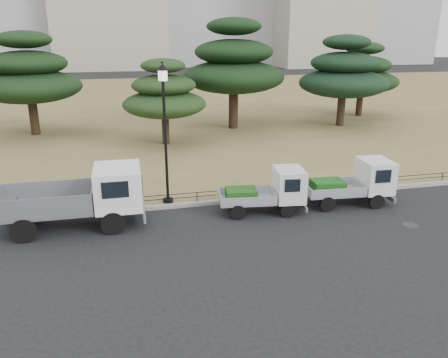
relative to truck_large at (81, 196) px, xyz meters
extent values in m
plane|color=black|center=(5.53, -1.50, -1.24)|extent=(220.00, 220.00, 0.00)
cube|color=olive|center=(5.53, 29.10, -1.16)|extent=(120.00, 56.00, 0.15)
cube|color=gray|center=(5.53, 1.10, -1.16)|extent=(120.00, 0.25, 0.16)
cylinder|color=black|center=(1.11, -0.96, -0.80)|extent=(0.87, 0.18, 0.87)
cylinder|color=black|center=(1.12, 0.95, -0.80)|extent=(0.87, 0.18, 0.87)
cylinder|color=black|center=(-1.90, -0.94, -0.80)|extent=(0.87, 0.18, 0.87)
cylinder|color=black|center=(-1.89, 0.96, -0.80)|extent=(0.87, 0.18, 0.87)
cube|color=#2D2D30|center=(-0.35, 0.00, -0.58)|extent=(4.86, 1.06, 0.15)
cube|color=slate|center=(-1.22, 0.01, -0.08)|extent=(3.38, 1.92, 0.85)
cube|color=silver|center=(1.36, -0.01, 0.25)|extent=(1.70, 2.07, 1.49)
cylinder|color=black|center=(7.78, -0.93, -0.94)|extent=(0.61, 0.23, 0.60)
cylinder|color=black|center=(7.94, 0.37, -0.94)|extent=(0.61, 0.23, 0.60)
cylinder|color=black|center=(5.81, -0.69, -0.94)|extent=(0.61, 0.23, 0.60)
cylinder|color=black|center=(5.97, 0.61, -0.94)|extent=(0.61, 0.23, 0.60)
cube|color=#2D2D30|center=(6.91, -0.16, -0.80)|extent=(3.27, 1.12, 0.14)
cube|color=#B1B2B8|center=(6.33, -0.09, -0.53)|extent=(2.36, 1.61, 0.40)
cube|color=silver|center=(8.03, -0.30, -0.09)|extent=(1.28, 1.59, 1.28)
cube|color=#1E5016|center=(6.11, -0.07, -0.43)|extent=(1.31, 1.02, 0.44)
cylinder|color=black|center=(11.67, -0.91, -0.92)|extent=(0.65, 0.22, 0.64)
cylinder|color=black|center=(11.79, 0.50, -0.92)|extent=(0.65, 0.22, 0.64)
cylinder|color=black|center=(9.56, -0.74, -0.92)|extent=(0.65, 0.22, 0.64)
cylinder|color=black|center=(9.67, 0.67, -0.92)|extent=(0.65, 0.22, 0.64)
cube|color=#2D2D30|center=(10.70, -0.12, -0.77)|extent=(3.47, 1.05, 0.15)
cube|color=#AEAFB5|center=(10.09, -0.07, -0.49)|extent=(2.47, 1.63, 0.42)
cube|color=silver|center=(11.91, -0.22, -0.03)|extent=(1.31, 1.66, 1.35)
cube|color=#1A5317|center=(9.85, -0.05, -0.38)|extent=(1.37, 1.04, 0.47)
cylinder|color=black|center=(3.32, 1.40, -1.01)|extent=(0.43, 0.43, 0.16)
cylinder|color=black|center=(3.32, 1.40, 1.50)|extent=(0.12, 0.12, 4.87)
cylinder|color=white|center=(3.32, 1.40, 4.13)|extent=(0.39, 0.39, 0.39)
cone|color=black|center=(3.32, 1.40, 4.45)|extent=(0.51, 0.51, 0.24)
cylinder|color=black|center=(5.53, 1.25, -0.89)|extent=(38.00, 0.03, 0.03)
cylinder|color=black|center=(5.53, 1.25, -0.71)|extent=(38.00, 0.03, 0.03)
cylinder|color=black|center=(5.53, 1.25, -0.89)|extent=(0.04, 0.04, 0.40)
cube|color=#151DA4|center=(-2.44, 1.41, -0.78)|extent=(1.56, 1.32, 0.63)
cube|color=#151DA4|center=(-2.18, 1.28, -0.33)|extent=(0.75, 0.69, 0.27)
cylinder|color=#2D2D30|center=(12.03, -2.70, -1.23)|extent=(0.60, 0.60, 0.01)
cylinder|color=black|center=(-4.36, 16.67, 0.27)|extent=(0.61, 0.61, 2.72)
ellipsoid|color=black|center=(-4.36, 16.67, 2.25)|extent=(6.99, 6.99, 2.24)
ellipsoid|color=black|center=(-4.36, 16.67, 3.78)|extent=(5.34, 5.34, 1.71)
ellipsoid|color=black|center=(-4.36, 16.67, 5.31)|extent=(3.68, 3.68, 1.18)
cylinder|color=black|center=(4.32, 11.81, -0.05)|extent=(0.47, 0.47, 2.09)
ellipsoid|color=#1E3417|center=(4.32, 11.81, 1.47)|extent=(5.26, 5.26, 1.68)
ellipsoid|color=#1E3417|center=(4.32, 11.81, 2.64)|extent=(4.01, 4.01, 1.28)
ellipsoid|color=#1E3417|center=(4.32, 11.81, 3.81)|extent=(2.77, 2.77, 0.89)
cylinder|color=black|center=(9.77, 15.67, 0.45)|extent=(0.69, 0.69, 3.09)
ellipsoid|color=black|center=(9.77, 15.67, 2.69)|extent=(7.43, 7.43, 2.38)
ellipsoid|color=black|center=(9.77, 15.67, 4.43)|extent=(5.67, 5.67, 1.82)
ellipsoid|color=black|center=(9.77, 15.67, 6.17)|extent=(3.92, 3.92, 1.25)
cylinder|color=black|center=(18.07, 14.74, 0.22)|extent=(0.59, 0.59, 2.63)
ellipsoid|color=black|center=(18.07, 14.74, 2.13)|extent=(6.67, 6.67, 2.13)
ellipsoid|color=black|center=(18.07, 14.74, 3.61)|extent=(5.09, 5.09, 1.63)
ellipsoid|color=black|center=(18.07, 14.74, 5.09)|extent=(3.52, 3.52, 1.13)
cylinder|color=black|center=(21.67, 18.30, 0.11)|extent=(0.54, 0.54, 2.39)
ellipsoid|color=black|center=(21.67, 18.30, 1.84)|extent=(6.11, 6.11, 1.96)
ellipsoid|color=black|center=(21.67, 18.30, 3.19)|extent=(4.67, 4.67, 1.49)
ellipsoid|color=black|center=(21.67, 18.30, 4.54)|extent=(3.22, 3.22, 1.03)
camera|label=1|loc=(1.74, -15.83, 5.64)|focal=35.00mm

